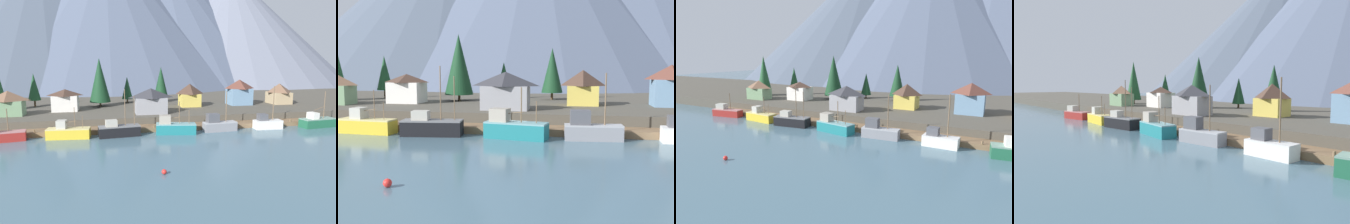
% 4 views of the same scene
% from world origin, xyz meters
% --- Properties ---
extents(ground_plane, '(400.00, 400.00, 1.00)m').
position_xyz_m(ground_plane, '(0.00, 20.00, -0.50)').
color(ground_plane, '#476675').
extents(dock, '(80.00, 4.00, 1.60)m').
position_xyz_m(dock, '(0.00, 1.99, 0.50)').
color(dock, brown).
rests_on(dock, ground_plane).
extents(shoreline_bank, '(400.00, 56.00, 2.50)m').
position_xyz_m(shoreline_bank, '(0.00, 32.00, 1.25)').
color(shoreline_bank, '#4C473D').
rests_on(shoreline_bank, ground_plane).
extents(mountain_west_peak, '(168.46, 168.46, 79.62)m').
position_xyz_m(mountain_west_peak, '(-48.54, 130.85, 39.81)').
color(mountain_west_peak, '#475160').
rests_on(mountain_west_peak, ground_plane).
extents(fishing_boat_red, '(8.33, 3.58, 6.23)m').
position_xyz_m(fishing_boat_red, '(-33.42, -1.96, 1.20)').
color(fishing_boat_red, maroon).
rests_on(fishing_boat_red, ground_plane).
extents(fishing_boat_yellow, '(8.38, 3.31, 6.15)m').
position_xyz_m(fishing_boat_yellow, '(-21.41, -1.78, 1.24)').
color(fishing_boat_yellow, gold).
rests_on(fishing_boat_yellow, ground_plane).
extents(fishing_boat_black, '(8.46, 3.77, 9.48)m').
position_xyz_m(fishing_boat_black, '(-11.59, -2.05, 1.25)').
color(fishing_boat_black, black).
rests_on(fishing_boat_black, ground_plane).
extents(fishing_boat_teal, '(8.53, 4.06, 6.76)m').
position_xyz_m(fishing_boat_teal, '(-0.17, -2.13, 1.39)').
color(fishing_boat_teal, '#196B70').
rests_on(fishing_boat_teal, ground_plane).
extents(fishing_boat_grey, '(7.44, 2.81, 8.59)m').
position_xyz_m(fishing_boat_grey, '(9.73, -1.55, 1.41)').
color(fishing_boat_grey, gray).
rests_on(fishing_boat_grey, ground_plane).
extents(fishing_boat_white, '(6.19, 2.67, 9.51)m').
position_xyz_m(fishing_boat_white, '(21.22, -1.45, 1.25)').
color(fishing_boat_white, silver).
rests_on(fishing_boat_white, ground_plane).
extents(house_grey, '(7.80, 4.55, 6.06)m').
position_xyz_m(house_grey, '(-3.38, 9.34, 5.60)').
color(house_grey, gray).
rests_on(house_grey, shoreline_bank).
extents(house_yellow, '(5.70, 5.06, 6.28)m').
position_xyz_m(house_yellow, '(8.89, 19.03, 5.72)').
color(house_yellow, gold).
rests_on(house_yellow, shoreline_bank).
extents(house_white, '(6.46, 5.36, 5.47)m').
position_xyz_m(house_white, '(-24.03, 17.61, 5.29)').
color(house_white, silver).
rests_on(house_white, shoreline_bank).
extents(house_green, '(6.98, 4.33, 5.77)m').
position_xyz_m(house_green, '(-35.95, 12.59, 5.45)').
color(house_green, '#6B8E66').
rests_on(house_green, shoreline_bank).
extents(conifer_near_left, '(4.42, 4.42, 10.72)m').
position_xyz_m(conifer_near_left, '(2.70, 29.75, 8.58)').
color(conifer_near_left, '#4C3823').
rests_on(conifer_near_left, shoreline_bank).
extents(conifer_near_right, '(3.35, 3.35, 9.22)m').
position_xyz_m(conifer_near_right, '(-33.21, 26.56, 7.99)').
color(conifer_near_right, '#4C3823').
rests_on(conifer_near_right, shoreline_bank).
extents(conifer_mid_left, '(3.28, 3.28, 7.81)m').
position_xyz_m(conifer_mid_left, '(-7.60, 30.15, 6.95)').
color(conifer_mid_left, '#4C3823').
rests_on(conifer_mid_left, shoreline_bank).
extents(conifer_mid_right, '(4.66, 4.66, 13.13)m').
position_xyz_m(conifer_mid_right, '(-40.56, 19.79, 9.69)').
color(conifer_mid_right, '#4C3823').
rests_on(conifer_mid_right, shoreline_bank).
extents(conifer_back_left, '(5.74, 5.74, 13.28)m').
position_xyz_m(conifer_back_left, '(-15.51, 23.50, 9.78)').
color(conifer_back_left, '#4C3823').
rests_on(conifer_back_left, shoreline_bank).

